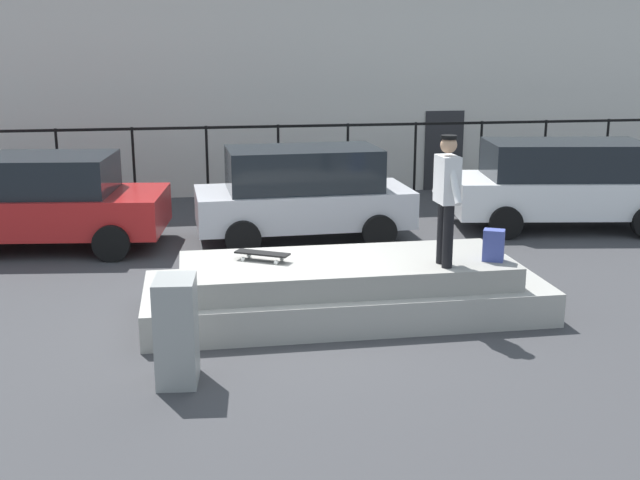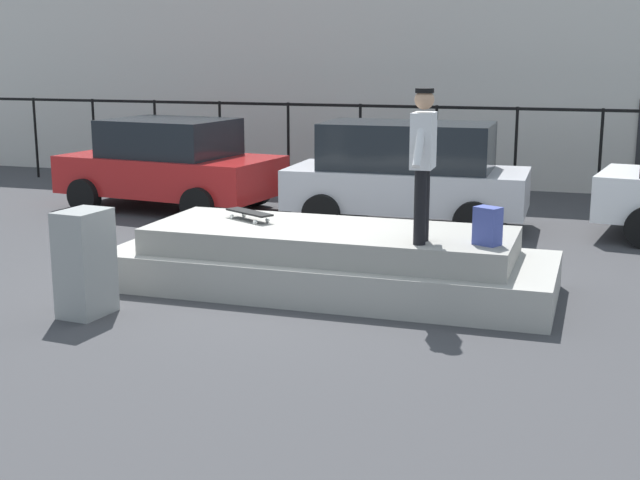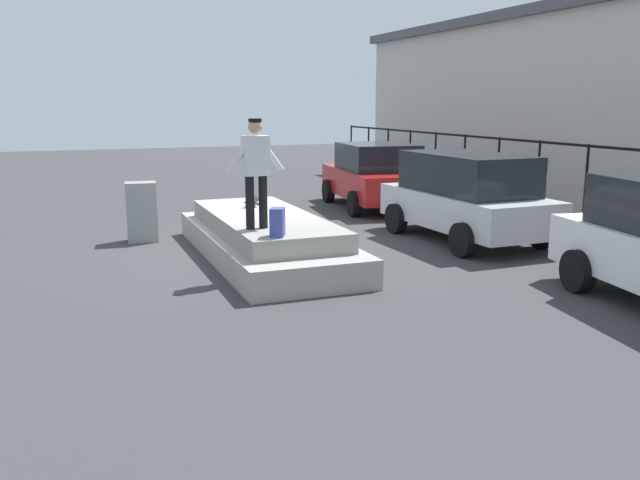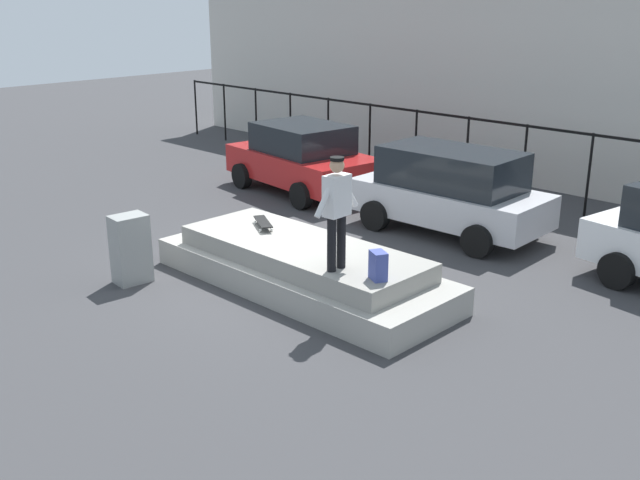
{
  "view_description": "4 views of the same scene",
  "coord_description": "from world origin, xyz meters",
  "px_view_note": "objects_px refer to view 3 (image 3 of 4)",
  "views": [
    {
      "loc": [
        -1.21,
        -10.27,
        3.72
      ],
      "look_at": [
        0.72,
        1.23,
        0.76
      ],
      "focal_mm": 44.28,
      "sensor_mm": 36.0,
      "label": 1
    },
    {
      "loc": [
        4.02,
        -10.04,
        2.91
      ],
      "look_at": [
        0.46,
        0.85,
        0.42
      ],
      "focal_mm": 48.41,
      "sensor_mm": 36.0,
      "label": 2
    },
    {
      "loc": [
        12.34,
        -3.38,
        2.78
      ],
      "look_at": [
        1.09,
        0.98,
        0.29
      ],
      "focal_mm": 37.52,
      "sensor_mm": 36.0,
      "label": 3
    },
    {
      "loc": [
        9.4,
        -8.32,
        4.84
      ],
      "look_at": [
        0.75,
        0.54,
        0.68
      ],
      "focal_mm": 41.93,
      "sensor_mm": 36.0,
      "label": 4
    }
  ],
  "objects_px": {
    "skateboarder": "(256,166)",
    "backpack": "(277,222)",
    "utility_box": "(142,212)",
    "skateboard": "(254,200)",
    "car_red_sedan_near": "(377,175)",
    "car_silver_hatchback_mid": "(466,195)"
  },
  "relations": [
    {
      "from": "skateboarder",
      "to": "backpack",
      "type": "distance_m",
      "value": 1.09
    },
    {
      "from": "backpack",
      "to": "utility_box",
      "type": "xyz_separation_m",
      "value": [
        -4.27,
        -1.53,
        -0.4
      ]
    },
    {
      "from": "skateboard",
      "to": "car_red_sedan_near",
      "type": "distance_m",
      "value": 5.55
    },
    {
      "from": "car_red_sedan_near",
      "to": "skateboard",
      "type": "bearing_deg",
      "value": -51.76
    },
    {
      "from": "skateboard",
      "to": "utility_box",
      "type": "xyz_separation_m",
      "value": [
        -1.15,
        -2.03,
        -0.28
      ]
    },
    {
      "from": "skateboarder",
      "to": "backpack",
      "type": "bearing_deg",
      "value": 8.73
    },
    {
      "from": "skateboarder",
      "to": "skateboard",
      "type": "distance_m",
      "value": 2.63
    },
    {
      "from": "skateboard",
      "to": "car_silver_hatchback_mid",
      "type": "height_order",
      "value": "car_silver_hatchback_mid"
    },
    {
      "from": "skateboarder",
      "to": "car_red_sedan_near",
      "type": "relative_size",
      "value": 0.41
    },
    {
      "from": "backpack",
      "to": "car_silver_hatchback_mid",
      "type": "relative_size",
      "value": 0.11
    },
    {
      "from": "car_silver_hatchback_mid",
      "to": "utility_box",
      "type": "bearing_deg",
      "value": -110.66
    },
    {
      "from": "car_silver_hatchback_mid",
      "to": "skateboard",
      "type": "bearing_deg",
      "value": -105.86
    },
    {
      "from": "car_red_sedan_near",
      "to": "utility_box",
      "type": "bearing_deg",
      "value": -70.33
    },
    {
      "from": "utility_box",
      "to": "car_silver_hatchback_mid",
      "type": "bearing_deg",
      "value": 74.82
    },
    {
      "from": "car_red_sedan_near",
      "to": "car_silver_hatchback_mid",
      "type": "relative_size",
      "value": 1.05
    },
    {
      "from": "skateboard",
      "to": "backpack",
      "type": "relative_size",
      "value": 1.75
    },
    {
      "from": "skateboarder",
      "to": "utility_box",
      "type": "distance_m",
      "value": 3.99
    },
    {
      "from": "backpack",
      "to": "car_silver_hatchback_mid",
      "type": "xyz_separation_m",
      "value": [
        -1.95,
        4.63,
        -0.07
      ]
    },
    {
      "from": "skateboarder",
      "to": "car_silver_hatchback_mid",
      "type": "distance_m",
      "value": 4.97
    },
    {
      "from": "car_red_sedan_near",
      "to": "skateboarder",
      "type": "bearing_deg",
      "value": -40.55
    },
    {
      "from": "backpack",
      "to": "skateboard",
      "type": "bearing_deg",
      "value": 17.38
    },
    {
      "from": "skateboard",
      "to": "backpack",
      "type": "bearing_deg",
      "value": -9.25
    }
  ]
}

